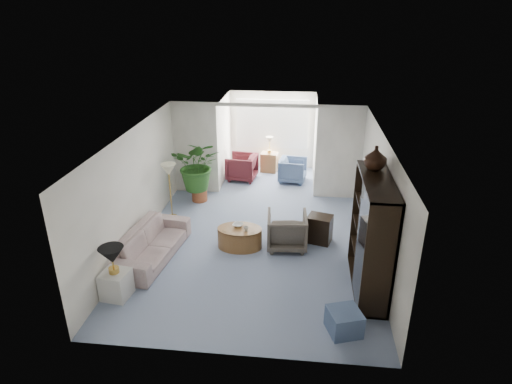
# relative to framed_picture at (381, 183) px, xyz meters

# --- Properties ---
(floor) EXTENTS (6.00, 6.00, 0.00)m
(floor) POSITION_rel_framed_picture_xyz_m (-2.46, 0.10, -1.70)
(floor) COLOR #8897B4
(floor) RESTS_ON ground
(sunroom_floor) EXTENTS (2.60, 2.60, 0.00)m
(sunroom_floor) POSITION_rel_framed_picture_xyz_m (-2.46, 4.20, -1.70)
(sunroom_floor) COLOR #8897B4
(sunroom_floor) RESTS_ON ground
(back_pier_left) EXTENTS (1.20, 0.12, 2.50)m
(back_pier_left) POSITION_rel_framed_picture_xyz_m (-4.36, 3.10, -0.45)
(back_pier_left) COLOR white
(back_pier_left) RESTS_ON ground
(back_pier_right) EXTENTS (1.20, 0.12, 2.50)m
(back_pier_right) POSITION_rel_framed_picture_xyz_m (-0.56, 3.10, -0.45)
(back_pier_right) COLOR white
(back_pier_right) RESTS_ON ground
(back_header) EXTENTS (2.60, 0.12, 0.10)m
(back_header) POSITION_rel_framed_picture_xyz_m (-2.46, 3.10, 0.75)
(back_header) COLOR white
(back_header) RESTS_ON back_pier_left
(window_pane) EXTENTS (2.20, 0.02, 1.50)m
(window_pane) POSITION_rel_framed_picture_xyz_m (-2.46, 5.28, -0.30)
(window_pane) COLOR white
(window_blinds) EXTENTS (2.20, 0.02, 1.50)m
(window_blinds) POSITION_rel_framed_picture_xyz_m (-2.46, 5.25, -0.30)
(window_blinds) COLOR white
(framed_picture) EXTENTS (0.04, 0.50, 0.40)m
(framed_picture) POSITION_rel_framed_picture_xyz_m (0.00, 0.00, 0.00)
(framed_picture) COLOR #B2A78F
(sofa) EXTENTS (1.12, 2.27, 0.64)m
(sofa) POSITION_rel_framed_picture_xyz_m (-4.49, -0.37, -1.38)
(sofa) COLOR #BBB29E
(sofa) RESTS_ON ground
(end_table) EXTENTS (0.51, 0.51, 0.50)m
(end_table) POSITION_rel_framed_picture_xyz_m (-4.69, -1.72, -1.45)
(end_table) COLOR silver
(end_table) RESTS_ON ground
(table_lamp) EXTENTS (0.44, 0.44, 0.30)m
(table_lamp) POSITION_rel_framed_picture_xyz_m (-4.69, -1.72, -0.85)
(table_lamp) COLOR black
(table_lamp) RESTS_ON end_table
(floor_lamp) EXTENTS (0.36, 0.36, 0.28)m
(floor_lamp) POSITION_rel_framed_picture_xyz_m (-4.60, 1.44, -0.45)
(floor_lamp) COLOR beige
(floor_lamp) RESTS_ON ground
(coffee_table) EXTENTS (1.15, 1.15, 0.45)m
(coffee_table) POSITION_rel_framed_picture_xyz_m (-2.76, 0.23, -1.47)
(coffee_table) COLOR brown
(coffee_table) RESTS_ON ground
(coffee_bowl) EXTENTS (0.27, 0.27, 0.05)m
(coffee_bowl) POSITION_rel_framed_picture_xyz_m (-2.81, 0.33, -1.22)
(coffee_bowl) COLOR silver
(coffee_bowl) RESTS_ON coffee_table
(coffee_cup) EXTENTS (0.13, 0.13, 0.10)m
(coffee_cup) POSITION_rel_framed_picture_xyz_m (-2.61, 0.13, -1.20)
(coffee_cup) COLOR beige
(coffee_cup) RESTS_ON coffee_table
(wingback_chair) EXTENTS (0.88, 0.90, 0.77)m
(wingback_chair) POSITION_rel_framed_picture_xyz_m (-1.76, 0.36, -1.31)
(wingback_chair) COLOR #6A6153
(wingback_chair) RESTS_ON ground
(side_table_dark) EXTENTS (0.60, 0.53, 0.61)m
(side_table_dark) POSITION_rel_framed_picture_xyz_m (-1.06, 0.66, -1.39)
(side_table_dark) COLOR black
(side_table_dark) RESTS_ON ground
(entertainment_cabinet) EXTENTS (0.51, 1.91, 2.13)m
(entertainment_cabinet) POSITION_rel_framed_picture_xyz_m (-0.23, -0.90, -0.64)
(entertainment_cabinet) COLOR black
(entertainment_cabinet) RESTS_ON ground
(cabinet_urn) EXTENTS (0.40, 0.40, 0.42)m
(cabinet_urn) POSITION_rel_framed_picture_xyz_m (-0.23, -0.40, 0.64)
(cabinet_urn) COLOR #321B10
(cabinet_urn) RESTS_ON entertainment_cabinet
(ottoman) EXTENTS (0.62, 0.62, 0.39)m
(ottoman) POSITION_rel_framed_picture_xyz_m (-0.74, -2.20, -1.50)
(ottoman) COLOR slate
(ottoman) RESTS_ON ground
(plant_pot) EXTENTS (0.40, 0.40, 0.32)m
(plant_pot) POSITION_rel_framed_picture_xyz_m (-4.16, 2.50, -1.54)
(plant_pot) COLOR brown
(plant_pot) RESTS_ON ground
(house_plant) EXTENTS (1.23, 1.07, 1.37)m
(house_plant) POSITION_rel_framed_picture_xyz_m (-4.16, 2.50, -0.70)
(house_plant) COLOR #295B1F
(house_plant) RESTS_ON plant_pot
(sunroom_chair_blue) EXTENTS (0.85, 0.83, 0.69)m
(sunroom_chair_blue) POSITION_rel_framed_picture_xyz_m (-1.76, 4.13, -1.35)
(sunroom_chair_blue) COLOR slate
(sunroom_chair_blue) RESTS_ON ground
(sunroom_chair_maroon) EXTENTS (0.93, 0.91, 0.76)m
(sunroom_chair_maroon) POSITION_rel_framed_picture_xyz_m (-3.26, 4.13, -1.32)
(sunroom_chair_maroon) COLOR #561D24
(sunroom_chair_maroon) RESTS_ON ground
(sunroom_table) EXTENTS (0.53, 0.44, 0.60)m
(sunroom_table) POSITION_rel_framed_picture_xyz_m (-2.51, 4.88, -1.40)
(sunroom_table) COLOR brown
(sunroom_table) RESTS_ON ground
(shelf_clutter) EXTENTS (0.30, 1.12, 1.06)m
(shelf_clutter) POSITION_rel_framed_picture_xyz_m (-0.28, -0.95, -0.72)
(shelf_clutter) COLOR #3E3C3A
(shelf_clutter) RESTS_ON entertainment_cabinet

